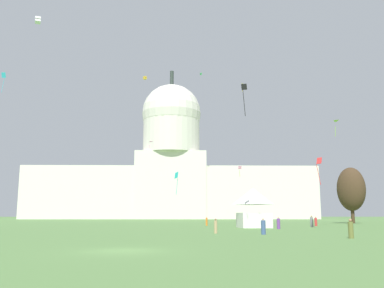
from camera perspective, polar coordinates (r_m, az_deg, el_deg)
ground_plane at (r=23.71m, az=-9.32°, el=-14.20°), size 800.00×800.00×0.00m
capitol_building at (r=193.98m, az=-2.88°, el=-3.51°), size 131.88×27.73×70.37m
event_tent at (r=64.77m, az=8.41°, el=-8.50°), size 5.07×5.66×5.97m
tree_east_mid at (r=102.93m, az=20.92°, el=-5.80°), size 8.35×8.59×12.73m
person_grey_back_right at (r=70.45m, az=16.04°, el=-10.19°), size 0.61×0.61×1.80m
person_olive_near_tree_west at (r=37.69m, az=20.88°, el=-10.86°), size 0.49×0.49×1.61m
person_purple_mid_left at (r=59.42m, az=11.74°, el=-10.60°), size 0.58×0.58×1.64m
person_red_mid_right at (r=76.55m, az=16.57°, el=-10.16°), size 0.53×0.53×1.60m
person_orange_back_left at (r=75.58m, az=2.01°, el=-10.55°), size 0.48×0.48×1.59m
person_denim_aisle_center at (r=42.74m, az=9.72°, el=-11.15°), size 0.62×0.62×1.58m
person_tan_front_left at (r=44.60m, az=3.26°, el=-11.20°), size 0.42×0.42×1.54m
kite_pink_low at (r=107.81m, az=6.55°, el=-3.24°), size 0.88×0.88×2.73m
kite_turquoise_low at (r=74.77m, az=-2.13°, el=-4.58°), size 0.71×1.05×4.07m
kite_white_mid at (r=67.08m, az=-20.32°, el=15.59°), size 1.00×1.03×0.93m
kite_black_low at (r=52.79m, az=7.13°, el=7.06°), size 0.81×0.47×4.14m
kite_gold_high at (r=135.25m, az=-6.45°, el=8.97°), size 1.26×1.26×0.92m
kite_lime_low at (r=76.26m, az=18.79°, el=2.79°), size 0.67×1.52×2.71m
kite_magenta_mid at (r=119.59m, az=-5.85°, el=0.12°), size 1.34×1.40×2.19m
kite_cyan_mid at (r=103.70m, az=-24.36°, el=8.31°), size 0.85×0.69×4.67m
kite_green_high at (r=164.47m, az=1.24°, el=9.57°), size 0.91×0.89×0.97m
kite_yellow_high at (r=140.50m, az=6.79°, el=7.95°), size 1.64×1.64×4.44m
kite_red_low at (r=62.70m, az=16.97°, el=-2.66°), size 0.80×0.84×3.98m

